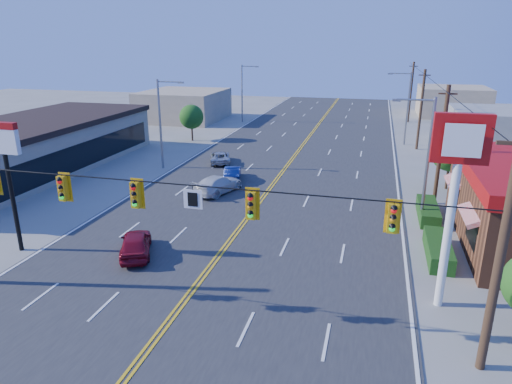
% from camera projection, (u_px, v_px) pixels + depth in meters
% --- Properties ---
extents(ground, '(160.00, 160.00, 0.00)m').
position_uv_depth(ground, '(172.00, 318.00, 19.28)').
color(ground, gray).
rests_on(ground, ground).
extents(road, '(20.00, 120.00, 0.06)m').
position_uv_depth(road, '(275.00, 183.00, 37.63)').
color(road, '#2D2D30').
rests_on(road, ground).
extents(signal_span, '(24.32, 0.34, 9.00)m').
position_uv_depth(signal_span, '(162.00, 210.00, 17.77)').
color(signal_span, '#47301E').
rests_on(signal_span, ground).
extents(kfc_pylon, '(2.20, 0.36, 8.50)m').
position_uv_depth(kfc_pylon, '(456.00, 174.00, 18.40)').
color(kfc_pylon, white).
rests_on(kfc_pylon, ground).
extents(strip_mall, '(10.40, 26.40, 4.40)m').
position_uv_depth(strip_mall, '(28.00, 147.00, 40.40)').
color(strip_mall, tan).
rests_on(strip_mall, ground).
extents(pizza_hut_sign, '(1.90, 0.30, 6.85)m').
position_uv_depth(pizza_hut_sign, '(6.00, 160.00, 23.98)').
color(pizza_hut_sign, black).
rests_on(pizza_hut_sign, ground).
extents(streetlight_se, '(2.55, 0.25, 8.00)m').
position_uv_depth(streetlight_se, '(425.00, 154.00, 28.11)').
color(streetlight_se, gray).
rests_on(streetlight_se, ground).
extents(streetlight_ne, '(2.55, 0.25, 8.00)m').
position_uv_depth(streetlight_ne, '(406.00, 104.00, 50.13)').
color(streetlight_ne, gray).
rests_on(streetlight_ne, ground).
extents(streetlight_sw, '(2.55, 0.25, 8.00)m').
position_uv_depth(streetlight_sw, '(162.00, 119.00, 40.66)').
color(streetlight_sw, gray).
rests_on(streetlight_sw, ground).
extents(streetlight_nw, '(2.55, 0.25, 8.00)m').
position_uv_depth(streetlight_nw, '(243.00, 90.00, 64.52)').
color(streetlight_nw, gray).
rests_on(streetlight_nw, ground).
extents(utility_pole_near, '(0.28, 0.28, 8.40)m').
position_uv_depth(utility_pole_near, '(441.00, 147.00, 31.54)').
color(utility_pole_near, '#47301E').
rests_on(utility_pole_near, ground).
extents(utility_pole_mid, '(0.28, 0.28, 8.40)m').
position_uv_depth(utility_pole_mid, '(421.00, 110.00, 48.06)').
color(utility_pole_mid, '#47301E').
rests_on(utility_pole_mid, ground).
extents(utility_pole_far, '(0.28, 0.28, 8.40)m').
position_uv_depth(utility_pole_far, '(411.00, 92.00, 64.58)').
color(utility_pole_far, '#47301E').
rests_on(utility_pole_far, ground).
extents(tree_kfc_rear, '(2.94, 2.94, 4.41)m').
position_uv_depth(tree_kfc_rear, '(451.00, 153.00, 35.29)').
color(tree_kfc_rear, '#47301E').
rests_on(tree_kfc_rear, ground).
extents(tree_west, '(2.80, 2.80, 4.20)m').
position_uv_depth(tree_west, '(191.00, 117.00, 52.75)').
color(tree_west, '#47301E').
rests_on(tree_west, ground).
extents(bld_east_mid, '(12.00, 10.00, 4.00)m').
position_uv_depth(bld_east_mid, '(510.00, 129.00, 50.06)').
color(bld_east_mid, gray).
rests_on(bld_east_mid, ground).
extents(bld_west_far, '(11.00, 12.00, 4.20)m').
position_uv_depth(bld_west_far, '(184.00, 105.00, 67.50)').
color(bld_west_far, tan).
rests_on(bld_west_far, ground).
extents(bld_east_far, '(10.00, 10.00, 4.40)m').
position_uv_depth(bld_east_far, '(452.00, 101.00, 70.91)').
color(bld_east_far, tan).
rests_on(bld_east_far, ground).
extents(car_magenta, '(3.04, 4.17, 1.32)m').
position_uv_depth(car_magenta, '(136.00, 244.00, 24.73)').
color(car_magenta, maroon).
rests_on(car_magenta, ground).
extents(car_blue, '(2.15, 3.89, 1.21)m').
position_uv_depth(car_blue, '(233.00, 174.00, 38.09)').
color(car_blue, navy).
rests_on(car_blue, ground).
extents(car_white, '(3.22, 4.93, 1.33)m').
position_uv_depth(car_white, '(218.00, 185.00, 34.92)').
color(car_white, silver).
rests_on(car_white, ground).
extents(car_silver, '(3.06, 4.34, 1.10)m').
position_uv_depth(car_silver, '(220.00, 158.00, 43.49)').
color(car_silver, '#B3B5B9').
rests_on(car_silver, ground).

